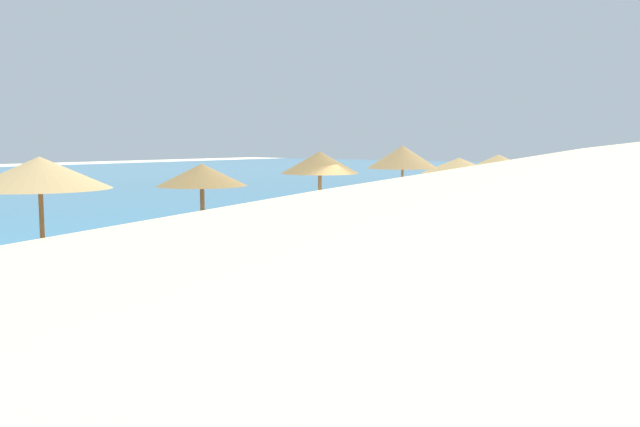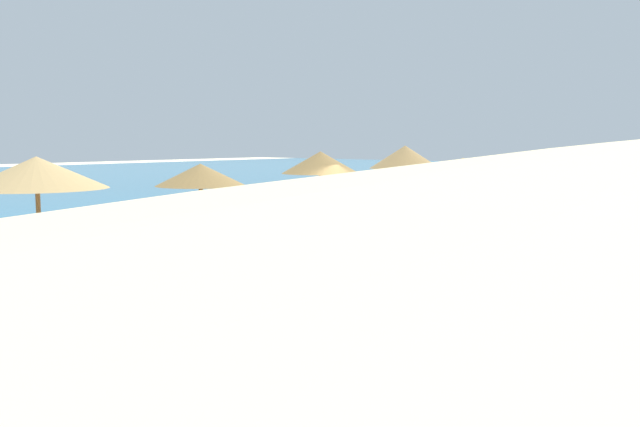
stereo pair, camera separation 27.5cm
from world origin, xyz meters
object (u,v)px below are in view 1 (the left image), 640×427
object	(u,v)px
beach_umbrella_4	(320,163)
lounge_chair_1	(360,243)
beach_umbrella_6	(459,165)
beach_umbrella_7	(498,162)
lounge_chair_3	(500,216)
beach_umbrella_5	(403,157)
beach_umbrella_2	(40,173)
beach_umbrella_3	(202,176)

from	to	relation	value
beach_umbrella_4	lounge_chair_1	distance (m)	2.30
beach_umbrella_6	beach_umbrella_7	distance (m)	3.79
beach_umbrella_7	lounge_chair_3	distance (m)	3.53
beach_umbrella_4	lounge_chair_3	xyz separation A→B (m)	(8.73, -1.15, -2.04)
beach_umbrella_6	beach_umbrella_7	size ratio (longest dim) A/B	1.01
beach_umbrella_5	beach_umbrella_4	bearing A→B (deg)	179.43
beach_umbrella_4	beach_umbrella_5	distance (m)	4.00
beach_umbrella_2	lounge_chair_3	world-z (taller)	beach_umbrella_2
beach_umbrella_6	beach_umbrella_3	bearing A→B (deg)	179.45
beach_umbrella_3	lounge_chair_3	size ratio (longest dim) A/B	1.77
beach_umbrella_3	beach_umbrella_4	world-z (taller)	beach_umbrella_4
beach_umbrella_3	lounge_chair_1	bearing A→B (deg)	-11.51
beach_umbrella_3	beach_umbrella_4	distance (m)	3.98
beach_umbrella_2	beach_umbrella_6	world-z (taller)	beach_umbrella_2
beach_umbrella_3	lounge_chair_3	distance (m)	12.90
beach_umbrella_5	beach_umbrella_7	xyz separation A→B (m)	(7.49, 0.16, -0.33)
beach_umbrella_2	lounge_chair_3	xyz separation A→B (m)	(16.31, -1.22, -2.06)
beach_umbrella_3	lounge_chair_1	distance (m)	4.99
beach_umbrella_3	beach_umbrella_7	bearing A→B (deg)	0.30
beach_umbrella_2	beach_umbrella_6	distance (m)	15.30
beach_umbrella_2	beach_umbrella_6	bearing A→B (deg)	-0.49
beach_umbrella_2	beach_umbrella_3	size ratio (longest dim) A/B	1.08
lounge_chair_3	beach_umbrella_2	bearing A→B (deg)	119.50
beach_umbrella_2	lounge_chair_1	xyz separation A→B (m)	(8.13, -0.94, -2.08)
beach_umbrella_3	beach_umbrella_4	size ratio (longest dim) A/B	0.93
beach_umbrella_3	beach_umbrella_7	distance (m)	15.47
beach_umbrella_4	beach_umbrella_7	distance (m)	11.50
beach_umbrella_7	lounge_chair_3	size ratio (longest dim) A/B	1.73
beach_umbrella_2	lounge_chair_1	size ratio (longest dim) A/B	2.00
beach_umbrella_5	beach_umbrella_7	bearing A→B (deg)	1.26
beach_umbrella_2	lounge_chair_1	world-z (taller)	beach_umbrella_2
lounge_chair_3	lounge_chair_1	bearing A→B (deg)	121.84
beach_umbrella_2	beach_umbrella_7	distance (m)	19.08
lounge_chair_1	lounge_chair_3	bearing A→B (deg)	-90.21
beach_umbrella_3	beach_umbrella_6	bearing A→B (deg)	-0.55
beach_umbrella_7	beach_umbrella_3	bearing A→B (deg)	-179.70
beach_umbrella_6	lounge_chair_3	world-z (taller)	beach_umbrella_6
beach_umbrella_6	beach_umbrella_2	bearing A→B (deg)	179.51
beach_umbrella_5	lounge_chair_1	xyz separation A→B (m)	(-3.46, -0.84, -2.13)
beach_umbrella_5	beach_umbrella_6	world-z (taller)	beach_umbrella_5
beach_umbrella_4	lounge_chair_3	world-z (taller)	beach_umbrella_4
lounge_chair_1	lounge_chair_3	size ratio (longest dim) A/B	0.96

